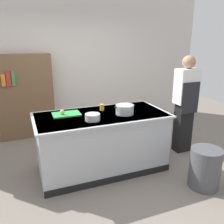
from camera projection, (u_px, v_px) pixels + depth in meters
name	position (u px, v px, depth m)	size (l,w,h in m)	color
ground_plane	(102.00, 168.00, 3.79)	(10.00, 10.00, 0.00)	slate
back_wall	(70.00, 62.00, 5.22)	(6.40, 0.12, 3.00)	silver
counter_island	(102.00, 141.00, 3.66)	(1.98, 0.98, 0.90)	#B7BABF
cutting_board	(66.00, 114.00, 3.51)	(0.40, 0.28, 0.02)	green
onion	(62.00, 112.00, 3.44)	(0.07, 0.07, 0.07)	tan
stock_pot	(125.00, 109.00, 3.53)	(0.33, 0.27, 0.14)	#B7BABF
mixing_bowl	(93.00, 117.00, 3.25)	(0.21, 0.21, 0.10)	#B7BABF
juice_cup	(102.00, 107.00, 3.71)	(0.07, 0.07, 0.10)	yellow
trash_bin	(205.00, 168.00, 3.24)	(0.42, 0.42, 0.57)	#4C4C51
person_chef	(185.00, 103.00, 4.13)	(0.38, 0.25, 1.72)	black
bookshelf	(25.00, 97.00, 4.79)	(1.10, 0.31, 1.70)	brown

